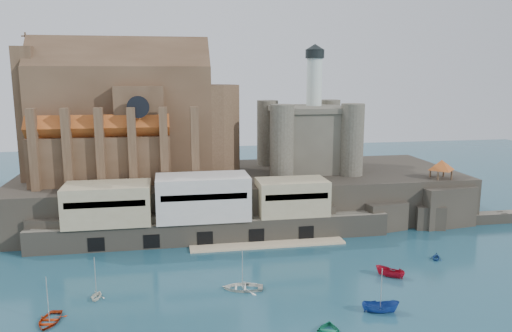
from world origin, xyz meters
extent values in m
plane|color=#194253|center=(0.00, 0.00, 0.00)|extent=(300.00, 300.00, 0.00)
cube|color=black|center=(0.00, 40.00, 5.00)|extent=(100.00, 34.00, 10.00)
cube|color=black|center=(-38.00, 23.50, 3.00)|extent=(9.00, 5.00, 6.00)
cube|color=black|center=(-22.00, 23.50, 3.00)|extent=(9.00, 5.00, 6.00)
cube|color=black|center=(-5.00, 23.50, 3.00)|extent=(9.00, 5.00, 6.00)
cube|color=black|center=(12.00, 23.50, 3.00)|extent=(9.00, 5.00, 6.00)
cube|color=black|center=(28.00, 23.50, 3.00)|extent=(9.00, 5.00, 6.00)
cube|color=#6B6455|center=(-8.00, 22.50, 2.25)|extent=(70.00, 6.00, 4.50)
cube|color=#D4B98D|center=(2.00, 18.00, 0.15)|extent=(30.00, 4.00, 0.40)
cube|color=black|center=(-30.00, 19.60, 1.60)|extent=(3.00, 0.40, 2.60)
cube|color=black|center=(-20.00, 19.60, 1.60)|extent=(3.00, 0.40, 2.60)
cube|color=black|center=(-10.00, 19.60, 1.60)|extent=(3.00, 0.40, 2.60)
cube|color=black|center=(0.00, 19.60, 1.60)|extent=(3.00, 0.40, 2.60)
cube|color=black|center=(10.00, 19.60, 1.60)|extent=(3.00, 0.40, 2.60)
cube|color=tan|center=(-28.00, 23.50, 8.25)|extent=(16.00, 9.00, 7.50)
cube|color=beige|center=(-10.00, 23.50, 8.75)|extent=(18.00, 9.00, 8.50)
cube|color=tan|center=(8.00, 23.50, 8.00)|extent=(14.00, 8.00, 7.00)
cube|color=#4E3724|center=(-26.00, 42.00, 22.00)|extent=(38.00, 14.00, 24.00)
cube|color=#4E3724|center=(-26.00, 42.00, 34.00)|extent=(38.00, 13.01, 13.01)
cylinder|color=#4E3724|center=(-7.00, 42.00, 20.00)|extent=(14.00, 14.00, 20.00)
cube|color=#4E3724|center=(-22.00, 42.00, 20.00)|extent=(10.00, 20.00, 20.00)
cube|color=#4E3724|center=(-30.00, 32.50, 15.00)|extent=(28.00, 5.00, 10.00)
cube|color=#4E3724|center=(-30.00, 51.50, 15.00)|extent=(28.00, 5.00, 10.00)
cube|color=#A94C1D|center=(-30.00, 32.50, 21.60)|extent=(28.00, 5.66, 5.66)
cube|color=#A94C1D|center=(-30.00, 51.50, 21.60)|extent=(28.00, 5.66, 5.66)
cube|color=#4E3724|center=(-45.00, 42.00, 24.00)|extent=(4.00, 10.00, 28.00)
cylinder|color=black|center=(-22.00, 29.95, 26.00)|extent=(4.40, 0.30, 4.40)
cube|color=#4E3724|center=(-42.00, 29.50, 18.00)|extent=(1.60, 2.20, 16.00)
cube|color=#4E3724|center=(-35.80, 29.50, 18.00)|extent=(1.60, 2.20, 16.00)
cube|color=#4E3724|center=(-29.60, 29.50, 18.00)|extent=(1.60, 2.20, 16.00)
cube|color=#4E3724|center=(-23.40, 29.50, 18.00)|extent=(1.60, 2.20, 16.00)
cube|color=#4E3724|center=(-17.20, 29.50, 18.00)|extent=(1.60, 2.20, 16.00)
cube|color=#4E3724|center=(-11.00, 29.50, 18.00)|extent=(1.60, 2.20, 16.00)
cube|color=#4C483C|center=(16.00, 41.00, 17.00)|extent=(16.00, 16.00, 14.00)
cube|color=#4C483C|center=(16.00, 41.00, 24.40)|extent=(17.00, 17.00, 1.20)
cylinder|color=#4C483C|center=(8.00, 33.00, 18.00)|extent=(5.20, 5.20, 16.00)
cylinder|color=#4C483C|center=(24.00, 33.00, 18.00)|extent=(5.20, 5.20, 16.00)
cylinder|color=#4C483C|center=(8.00, 49.00, 18.00)|extent=(5.20, 5.20, 16.00)
cylinder|color=#4C483C|center=(24.00, 49.00, 18.00)|extent=(5.20, 5.20, 16.00)
cylinder|color=silver|center=(18.00, 43.00, 30.00)|extent=(3.60, 3.60, 12.00)
cylinder|color=black|center=(18.00, 43.00, 37.00)|extent=(4.40, 4.40, 2.00)
cone|color=black|center=(18.00, 43.00, 38.60)|extent=(4.60, 4.60, 1.40)
cube|color=black|center=(42.00, 26.00, 4.35)|extent=(12.00, 10.00, 8.70)
cube|color=black|center=(38.00, 23.00, 2.50)|extent=(6.00, 5.00, 5.00)
cube|color=black|center=(47.00, 28.00, 3.00)|extent=(5.00, 4.00, 6.00)
cube|color=#4E3724|center=(42.00, 26.00, 8.85)|extent=(4.20, 4.20, 0.30)
cylinder|color=#4E3724|center=(40.40, 24.40, 10.30)|extent=(0.36, 0.36, 3.20)
cylinder|color=#4E3724|center=(43.60, 24.40, 10.30)|extent=(0.36, 0.36, 3.20)
cylinder|color=#4E3724|center=(40.40, 27.60, 10.30)|extent=(0.36, 0.36, 3.20)
cylinder|color=#4E3724|center=(43.60, 27.60, 10.30)|extent=(0.36, 0.36, 3.20)
pyramid|color=#A94C1D|center=(42.00, 26.00, 13.00)|extent=(6.40, 6.40, 2.20)
imported|color=#AE2A08|center=(-32.68, -6.48, 0.00)|extent=(4.02, 1.70, 5.45)
imported|color=#1C4093|center=(11.93, -11.48, 0.00)|extent=(2.37, 2.33, 5.17)
imported|color=white|center=(-27.44, -0.27, 0.00)|extent=(2.99, 2.20, 3.12)
imported|color=#A90E22|center=(18.57, -0.18, 0.00)|extent=(2.60, 2.60, 4.83)
imported|color=white|center=(-5.80, -0.79, 0.00)|extent=(2.18, 4.66, 6.28)
imported|color=navy|center=(30.00, 5.54, 0.00)|extent=(2.95, 2.78, 2.94)
camera|label=1|loc=(-16.26, -71.76, 32.69)|focal=35.00mm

